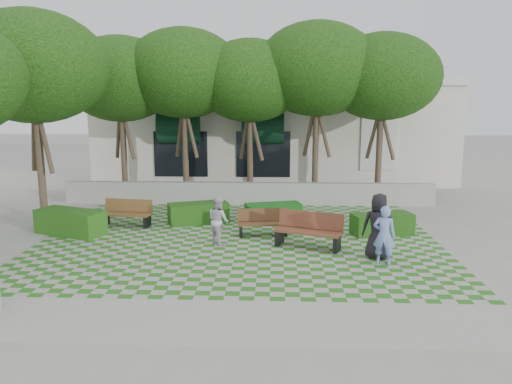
{
  "coord_description": "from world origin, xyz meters",
  "views": [
    {
      "loc": [
        1.11,
        -13.75,
        4.29
      ],
      "look_at": [
        0.5,
        1.5,
        1.4
      ],
      "focal_mm": 35.0,
      "sensor_mm": 36.0,
      "label": 1
    }
  ],
  "objects_px": {
    "hedge_midleft": "(198,213)",
    "bench_east": "(309,231)",
    "hedge_east": "(382,224)",
    "person_blue": "(384,235)",
    "bench_west": "(127,213)",
    "person_white": "(219,220)",
    "hedge_west": "(70,222)",
    "bench_mid": "(263,223)",
    "hedge_midright": "(273,213)",
    "person_dark": "(378,226)"
  },
  "relations": [
    {
      "from": "hedge_west",
      "to": "person_white",
      "type": "relative_size",
      "value": 1.56
    },
    {
      "from": "hedge_midright",
      "to": "hedge_west",
      "type": "height_order",
      "value": "hedge_west"
    },
    {
      "from": "hedge_midleft",
      "to": "hedge_west",
      "type": "relative_size",
      "value": 0.91
    },
    {
      "from": "hedge_west",
      "to": "person_white",
      "type": "xyz_separation_m",
      "value": [
        4.84,
        -0.86,
        0.33
      ]
    },
    {
      "from": "hedge_east",
      "to": "person_white",
      "type": "distance_m",
      "value": 5.25
    },
    {
      "from": "hedge_midleft",
      "to": "person_blue",
      "type": "height_order",
      "value": "person_blue"
    },
    {
      "from": "bench_east",
      "to": "person_white",
      "type": "distance_m",
      "value": 2.68
    },
    {
      "from": "bench_mid",
      "to": "hedge_midleft",
      "type": "distance_m",
      "value": 2.73
    },
    {
      "from": "hedge_west",
      "to": "person_blue",
      "type": "bearing_deg",
      "value": -15.43
    },
    {
      "from": "hedge_west",
      "to": "person_white",
      "type": "distance_m",
      "value": 4.93
    },
    {
      "from": "person_dark",
      "to": "bench_mid",
      "type": "bearing_deg",
      "value": -23.36
    },
    {
      "from": "hedge_west",
      "to": "person_white",
      "type": "bearing_deg",
      "value": -10.06
    },
    {
      "from": "bench_east",
      "to": "bench_west",
      "type": "relative_size",
      "value": 1.16
    },
    {
      "from": "bench_mid",
      "to": "hedge_west",
      "type": "height_order",
      "value": "bench_mid"
    },
    {
      "from": "person_blue",
      "to": "person_white",
      "type": "distance_m",
      "value": 4.83
    },
    {
      "from": "bench_west",
      "to": "hedge_midleft",
      "type": "distance_m",
      "value": 2.42
    },
    {
      "from": "hedge_east",
      "to": "person_blue",
      "type": "bearing_deg",
      "value": -101.01
    },
    {
      "from": "bench_west",
      "to": "bench_east",
      "type": "bearing_deg",
      "value": -12.33
    },
    {
      "from": "bench_east",
      "to": "hedge_west",
      "type": "height_order",
      "value": "bench_east"
    },
    {
      "from": "hedge_midright",
      "to": "hedge_midleft",
      "type": "height_order",
      "value": "hedge_midleft"
    },
    {
      "from": "bench_mid",
      "to": "hedge_midleft",
      "type": "relative_size",
      "value": 0.81
    },
    {
      "from": "bench_east",
      "to": "hedge_east",
      "type": "xyz_separation_m",
      "value": [
        2.43,
        1.51,
        -0.16
      ]
    },
    {
      "from": "hedge_west",
      "to": "bench_mid",
      "type": "bearing_deg",
      "value": 1.0
    },
    {
      "from": "bench_mid",
      "to": "hedge_west",
      "type": "relative_size",
      "value": 0.73
    },
    {
      "from": "person_white",
      "to": "person_dark",
      "type": "bearing_deg",
      "value": -143.78
    },
    {
      "from": "hedge_midright",
      "to": "hedge_midleft",
      "type": "bearing_deg",
      "value": -176.17
    },
    {
      "from": "bench_east",
      "to": "hedge_west",
      "type": "relative_size",
      "value": 0.92
    },
    {
      "from": "bench_west",
      "to": "person_blue",
      "type": "height_order",
      "value": "person_blue"
    },
    {
      "from": "bench_east",
      "to": "person_dark",
      "type": "distance_m",
      "value": 2.07
    },
    {
      "from": "bench_mid",
      "to": "person_dark",
      "type": "height_order",
      "value": "person_dark"
    },
    {
      "from": "hedge_midleft",
      "to": "bench_east",
      "type": "bearing_deg",
      "value": -36.94
    },
    {
      "from": "bench_west",
      "to": "hedge_west",
      "type": "relative_size",
      "value": 0.79
    },
    {
      "from": "bench_west",
      "to": "person_dark",
      "type": "distance_m",
      "value": 8.45
    },
    {
      "from": "bench_mid",
      "to": "hedge_east",
      "type": "distance_m",
      "value": 3.8
    },
    {
      "from": "hedge_midright",
      "to": "person_blue",
      "type": "distance_m",
      "value": 5.25
    },
    {
      "from": "bench_mid",
      "to": "hedge_east",
      "type": "height_order",
      "value": "bench_mid"
    },
    {
      "from": "person_blue",
      "to": "person_white",
      "type": "bearing_deg",
      "value": -1.03
    },
    {
      "from": "hedge_east",
      "to": "hedge_midleft",
      "type": "height_order",
      "value": "hedge_midleft"
    },
    {
      "from": "hedge_east",
      "to": "hedge_midleft",
      "type": "xyz_separation_m",
      "value": [
        -6.07,
        1.23,
        0.02
      ]
    },
    {
      "from": "bench_east",
      "to": "person_white",
      "type": "xyz_separation_m",
      "value": [
        -2.65,
        0.28,
        0.22
      ]
    },
    {
      "from": "hedge_midleft",
      "to": "bench_west",
      "type": "bearing_deg",
      "value": -168.02
    },
    {
      "from": "bench_east",
      "to": "hedge_west",
      "type": "distance_m",
      "value": 7.58
    },
    {
      "from": "bench_west",
      "to": "hedge_midright",
      "type": "bearing_deg",
      "value": 15.84
    },
    {
      "from": "person_blue",
      "to": "person_white",
      "type": "relative_size",
      "value": 1.1
    },
    {
      "from": "bench_west",
      "to": "person_white",
      "type": "relative_size",
      "value": 1.23
    },
    {
      "from": "bench_mid",
      "to": "bench_west",
      "type": "distance_m",
      "value": 4.75
    },
    {
      "from": "bench_west",
      "to": "person_white",
      "type": "xyz_separation_m",
      "value": [
        3.36,
        -1.96,
        0.29
      ]
    },
    {
      "from": "hedge_west",
      "to": "person_blue",
      "type": "xyz_separation_m",
      "value": [
        9.35,
        -2.58,
        0.39
      ]
    },
    {
      "from": "bench_west",
      "to": "hedge_west",
      "type": "height_order",
      "value": "bench_west"
    },
    {
      "from": "hedge_midleft",
      "to": "person_white",
      "type": "xyz_separation_m",
      "value": [
        0.99,
        -2.46,
        0.36
      ]
    }
  ]
}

